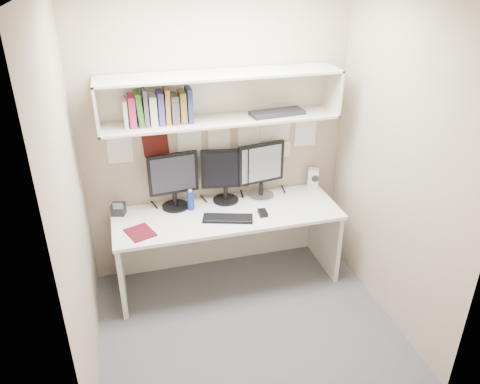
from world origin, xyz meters
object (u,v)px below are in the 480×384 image
object	(u,v)px
monitor_right	(261,169)
desk_phone	(118,209)
maroon_notebook	(140,233)
desk	(228,246)
keyboard	(228,218)
monitor_center	(225,174)
speaker	(313,178)
monitor_left	(174,179)

from	to	relation	value
monitor_right	desk_phone	distance (m)	1.33
monitor_right	maroon_notebook	world-z (taller)	monitor_right
desk_phone	desk	bearing A→B (deg)	4.21
keyboard	monitor_center	bearing A→B (deg)	96.75
maroon_notebook	desk_phone	xyz separation A→B (m)	(-0.16, 0.37, 0.05)
monitor_center	maroon_notebook	bearing A→B (deg)	-146.78
monitor_center	speaker	size ratio (longest dim) A/B	2.57
monitor_right	keyboard	bearing A→B (deg)	-148.85
monitor_right	desk	bearing A→B (deg)	-159.67
monitor_left	keyboard	size ratio (longest dim) A/B	1.20
monitor_right	desk_phone	size ratio (longest dim) A/B	3.83
monitor_left	monitor_center	xyz separation A→B (m)	(0.47, 0.00, -0.01)
monitor_left	monitor_center	bearing A→B (deg)	-5.24
monitor_center	desk_phone	distance (m)	0.99
monitor_left	speaker	distance (m)	1.36
desk_phone	maroon_notebook	bearing A→B (deg)	-50.10
maroon_notebook	desk	bearing A→B (deg)	-8.89
monitor_left	monitor_right	size ratio (longest dim) A/B	0.98
desk	monitor_right	world-z (taller)	monitor_right
maroon_notebook	monitor_right	bearing A→B (deg)	-2.35
monitor_center	speaker	xyz separation A→B (m)	(0.88, 0.04, -0.17)
monitor_left	monitor_right	bearing A→B (deg)	-5.25
keyboard	desk_phone	xyz separation A→B (m)	(-0.90, 0.34, 0.04)
speaker	maroon_notebook	xyz separation A→B (m)	(-1.69, -0.42, -0.09)
monitor_center	keyboard	bearing A→B (deg)	-92.25
monitor_left	monitor_center	distance (m)	0.47
monitor_center	maroon_notebook	distance (m)	0.93
speaker	desk_phone	size ratio (longest dim) A/B	1.43
monitor_left	desk_phone	xyz separation A→B (m)	(-0.50, -0.01, -0.22)
keyboard	speaker	xyz separation A→B (m)	(0.95, 0.39, 0.09)
desk	monitor_right	xyz separation A→B (m)	(0.38, 0.22, 0.65)
monitor_right	keyboard	size ratio (longest dim) A/B	1.23
monitor_right	desk_phone	xyz separation A→B (m)	(-1.31, -0.01, -0.23)
monitor_center	desk_phone	xyz separation A→B (m)	(-0.97, -0.01, -0.22)
speaker	monitor_right	bearing A→B (deg)	-154.86
monitor_center	monitor_right	size ratio (longest dim) A/B	0.96
desk_phone	speaker	bearing A→B (deg)	18.32
desk	monitor_left	size ratio (longest dim) A/B	3.87
desk	speaker	size ratio (longest dim) A/B	10.17
monitor_left	keyboard	xyz separation A→B (m)	(0.40, -0.35, -0.27)
speaker	keyboard	bearing A→B (deg)	-136.59
monitor_right	speaker	world-z (taller)	monitor_right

